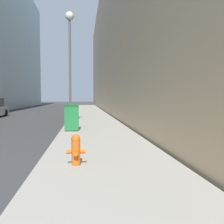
{
  "coord_description": "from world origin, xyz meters",
  "views": [
    {
      "loc": [
        5.02,
        -5.23,
        1.69
      ],
      "look_at": [
        7.52,
        16.62,
        0.42
      ],
      "focal_mm": 40.0,
      "sensor_mm": 36.0,
      "label": 1
    }
  ],
  "objects": [
    {
      "name": "lamppost",
      "position": [
        4.26,
        9.46,
        4.65
      ],
      "size": [
        0.49,
        0.49,
        6.47
      ],
      "color": "#4C4C51",
      "rests_on": "sidewalk_right"
    },
    {
      "name": "trash_bin",
      "position": [
        4.46,
        6.72,
        0.75
      ],
      "size": [
        0.66,
        0.69,
        1.22
      ],
      "color": "#1E7538",
      "rests_on": "sidewalk_right"
    },
    {
      "name": "sidewalk_right",
      "position": [
        5.62,
        18.0,
        0.06
      ],
      "size": [
        3.42,
        60.0,
        0.13
      ],
      "color": "#9E998E",
      "rests_on": "ground"
    },
    {
      "name": "building_right_stone",
      "position": [
        13.43,
        26.0,
        8.21
      ],
      "size": [
        12.0,
        60.0,
        16.42
      ],
      "color": "tan",
      "rests_on": "ground"
    },
    {
      "name": "fire_hydrant",
      "position": [
        4.84,
        0.53,
        0.5
      ],
      "size": [
        0.44,
        0.33,
        0.72
      ],
      "color": "#D15614",
      "rests_on": "sidewalk_right"
    }
  ]
}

